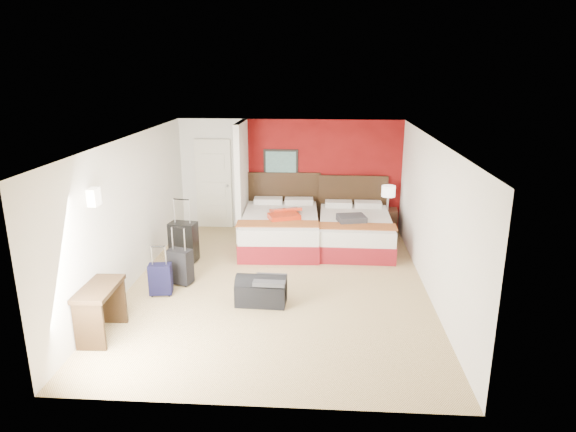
# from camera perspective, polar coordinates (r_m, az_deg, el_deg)

# --- Properties ---
(ground) EXTENTS (6.50, 6.50, 0.00)m
(ground) POSITION_cam_1_polar(r_m,az_deg,el_deg) (8.75, -1.13, -7.77)
(ground) COLOR tan
(ground) RESTS_ON ground
(room_walls) EXTENTS (5.02, 6.52, 2.50)m
(room_walls) POSITION_cam_1_polar(r_m,az_deg,el_deg) (9.88, -8.61, 2.61)
(room_walls) COLOR white
(room_walls) RESTS_ON ground
(red_accent_panel) EXTENTS (3.50, 0.04, 2.50)m
(red_accent_panel) POSITION_cam_1_polar(r_m,az_deg,el_deg) (11.42, 3.99, 4.60)
(red_accent_panel) COLOR maroon
(red_accent_panel) RESTS_ON ground
(partition_wall) EXTENTS (0.12, 1.20, 2.50)m
(partition_wall) POSITION_cam_1_polar(r_m,az_deg,el_deg) (10.94, -5.24, 4.05)
(partition_wall) COLOR silver
(partition_wall) RESTS_ON ground
(entry_door) EXTENTS (0.82, 0.06, 2.05)m
(entry_door) POSITION_cam_1_polar(r_m,az_deg,el_deg) (11.69, -8.40, 3.62)
(entry_door) COLOR silver
(entry_door) RESTS_ON ground
(bed_left) EXTENTS (1.66, 2.30, 0.67)m
(bed_left) POSITION_cam_1_polar(r_m,az_deg,el_deg) (10.50, -0.87, -1.59)
(bed_left) COLOR white
(bed_left) RESTS_ON ground
(bed_right) EXTENTS (1.50, 2.12, 0.63)m
(bed_right) POSITION_cam_1_polar(r_m,az_deg,el_deg) (10.52, 7.58, -1.81)
(bed_right) COLOR white
(bed_right) RESTS_ON ground
(red_suitcase_open) EXTENTS (0.85, 0.99, 0.10)m
(red_suitcase_open) POSITION_cam_1_polar(r_m,az_deg,el_deg) (10.28, -0.36, 0.28)
(red_suitcase_open) COLOR red
(red_suitcase_open) RESTS_ON bed_left
(jacket_bundle) EXTENTS (0.62, 0.53, 0.13)m
(jacket_bundle) POSITION_cam_1_polar(r_m,az_deg,el_deg) (10.12, 7.19, -0.29)
(jacket_bundle) COLOR #38383D
(jacket_bundle) RESTS_ON bed_right
(nightstand) EXTENTS (0.46, 0.46, 0.61)m
(nightstand) POSITION_cam_1_polar(r_m,az_deg,el_deg) (11.31, 11.10, -0.74)
(nightstand) COLOR black
(nightstand) RESTS_ON ground
(table_lamp) EXTENTS (0.30, 0.30, 0.53)m
(table_lamp) POSITION_cam_1_polar(r_m,az_deg,el_deg) (11.16, 11.26, 2.05)
(table_lamp) COLOR silver
(table_lamp) RESTS_ON nightstand
(suitcase_black) EXTENTS (0.54, 0.38, 0.75)m
(suitcase_black) POSITION_cam_1_polar(r_m,az_deg,el_deg) (9.81, -11.71, -3.02)
(suitcase_black) COLOR black
(suitcase_black) RESTS_ON ground
(suitcase_charcoal) EXTENTS (0.45, 0.35, 0.59)m
(suitcase_charcoal) POSITION_cam_1_polar(r_m,az_deg,el_deg) (8.86, -12.11, -5.75)
(suitcase_charcoal) COLOR black
(suitcase_charcoal) RESTS_ON ground
(suitcase_navy) EXTENTS (0.39, 0.27, 0.50)m
(suitcase_navy) POSITION_cam_1_polar(r_m,az_deg,el_deg) (8.54, -14.22, -7.10)
(suitcase_navy) COLOR black
(suitcase_navy) RESTS_ON ground
(duffel_bag) EXTENTS (0.80, 0.45, 0.40)m
(duffel_bag) POSITION_cam_1_polar(r_m,az_deg,el_deg) (8.02, -3.06, -8.59)
(duffel_bag) COLOR black
(duffel_bag) RESTS_ON ground
(jacket_draped) EXTENTS (0.51, 0.43, 0.07)m
(jacket_draped) POSITION_cam_1_polar(r_m,az_deg,el_deg) (7.86, -2.03, -7.26)
(jacket_draped) COLOR #3A3B40
(jacket_draped) RESTS_ON duffel_bag
(desk) EXTENTS (0.47, 0.90, 0.74)m
(desk) POSITION_cam_1_polar(r_m,az_deg,el_deg) (7.49, -20.40, -10.09)
(desk) COLOR black
(desk) RESTS_ON ground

